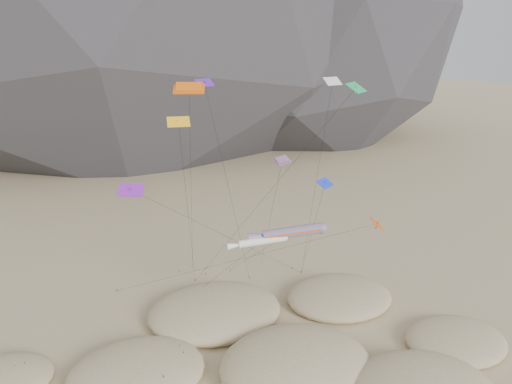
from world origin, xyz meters
TOP-DOWN VIEW (x-y plane):
  - dunes at (-0.73, 3.87)m, footprint 53.56×35.68m
  - dune_grass at (-0.89, 2.93)m, footprint 42.62×27.76m
  - kite_stakes at (1.91, 24.36)m, footprint 23.74×6.28m
  - rainbow_tube_kite at (4.91, 10.31)m, footprint 8.15×17.14m
  - white_tube_kite at (1.69, 10.69)m, footprint 8.10×10.68m
  - orange_parafoil at (-4.24, 13.59)m, footprint 4.71×15.84m
  - multi_parafoil at (3.78, 10.12)m, footprint 5.73×17.59m
  - delta_kites at (4.80, 12.19)m, footprint 27.79×17.05m

SIDE VIEW (x-z plane):
  - kite_stakes at x=1.91m, z-range 0.00..0.30m
  - dunes at x=-0.73m, z-range -1.28..2.68m
  - dune_grass at x=-0.89m, z-range 0.07..1.60m
  - white_tube_kite at x=1.69m, z-range 4.94..16.08m
  - rainbow_tube_kite at x=4.91m, z-range 5.13..17.23m
  - multi_parafoil at x=3.78m, z-range 8.96..28.35m
  - delta_kites at x=4.80m, z-range 6.18..32.61m
  - orange_parafoil at x=-4.24m, z-range 12.35..38.69m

